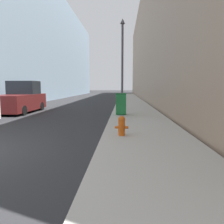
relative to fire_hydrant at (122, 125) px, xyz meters
name	(u,v)px	position (x,y,z in m)	size (l,w,h in m)	color
sidewalk_right	(131,103)	(0.90, 15.72, -0.43)	(3.18, 60.00, 0.13)	#B7B2A8
building_left_glass	(15,43)	(-15.46, 23.72, 7.45)	(12.00, 60.00, 15.89)	#849EB2
building_right_stone	(186,43)	(8.59, 23.72, 7.20)	(12.00, 60.00, 15.39)	#9E7F66
fire_hydrant	(122,125)	(0.00, 0.00, 0.00)	(0.48, 0.37, 0.69)	#D15614
trash_bin	(121,104)	(-0.09, 5.68, 0.31)	(0.63, 0.61, 1.31)	#1E7538
lamppost	(122,62)	(-0.04, 9.09, 3.17)	(0.37, 0.37, 6.65)	#4C4C51
pickup_truck	(20,99)	(-7.33, 7.67, 0.43)	(2.23, 4.90, 2.25)	#561919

